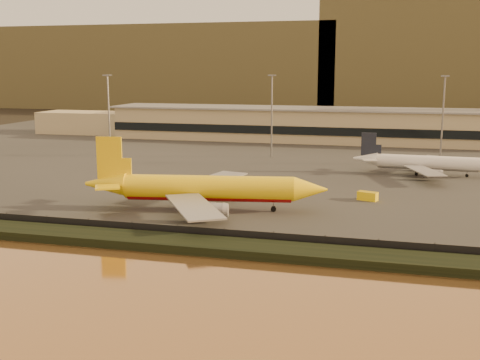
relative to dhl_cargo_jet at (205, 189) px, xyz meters
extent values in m
plane|color=black|center=(7.97, -7.33, -4.47)|extent=(900.00, 900.00, 0.00)
cube|color=black|center=(7.97, -24.33, -3.77)|extent=(320.00, 7.00, 1.40)
cube|color=#2D2D2D|center=(7.97, 87.67, -4.37)|extent=(320.00, 220.00, 0.20)
cube|color=black|center=(7.97, -20.33, -3.17)|extent=(300.00, 0.05, 2.20)
cube|color=tan|center=(7.97, 117.67, 1.73)|extent=(160.00, 22.00, 12.00)
cube|color=black|center=(7.97, 106.47, 0.73)|extent=(160.00, 0.60, 3.00)
cube|color=gray|center=(7.97, 117.67, 8.03)|extent=(164.00, 24.00, 0.60)
cube|color=tan|center=(-87.03, 121.67, 0.23)|extent=(50.00, 18.00, 9.00)
cylinder|color=slate|center=(-52.03, 62.67, 8.23)|extent=(0.50, 0.50, 25.00)
cube|color=slate|center=(-52.03, 62.67, 20.93)|extent=(2.20, 2.20, 0.40)
cylinder|color=slate|center=(-2.03, 72.67, 8.23)|extent=(0.50, 0.50, 25.00)
cube|color=slate|center=(-2.03, 72.67, 20.93)|extent=(2.20, 2.20, 0.40)
cylinder|color=slate|center=(47.97, 70.67, 8.23)|extent=(0.50, 0.50, 25.00)
cube|color=slate|center=(47.97, 70.67, 20.93)|extent=(2.20, 2.20, 0.40)
cube|color=brown|center=(-132.03, 332.67, 23.03)|extent=(260.00, 160.00, 55.00)
cylinder|color=yellow|center=(0.86, 0.15, 0.26)|extent=(33.30, 10.23, 4.76)
cylinder|color=#9F090A|center=(0.86, 0.15, -0.58)|extent=(32.22, 9.04, 3.71)
cone|color=yellow|center=(20.27, 3.45, 0.26)|extent=(7.12, 5.77, 4.76)
cone|color=yellow|center=(-19.45, -3.31, 0.62)|extent=(8.92, 6.08, 4.76)
cube|color=yellow|center=(-18.55, -3.16, 5.85)|extent=(5.03, 1.22, 8.33)
cube|color=yellow|center=(-18.44, 1.69, 0.97)|extent=(5.19, 5.14, 0.29)
cube|color=yellow|center=(-16.85, -7.70, 0.97)|extent=(6.16, 6.13, 0.29)
cube|color=gray|center=(-2.17, 12.49, -0.58)|extent=(10.66, 21.50, 0.29)
cylinder|color=gray|center=(0.60, 9.83, -1.88)|extent=(5.86, 3.50, 2.62)
cube|color=gray|center=(2.09, -12.51, -0.58)|extent=(16.27, 20.90, 0.29)
cylinder|color=gray|center=(3.82, -9.08, -1.88)|extent=(5.86, 3.50, 2.62)
cylinder|color=black|center=(13.27, 2.26, -3.74)|extent=(1.17, 1.00, 1.05)
cylinder|color=slate|center=(13.27, 2.26, -3.19)|extent=(0.18, 0.18, 2.14)
cylinder|color=black|center=(-2.17, -2.54, -3.74)|extent=(1.17, 1.00, 1.05)
cylinder|color=slate|center=(-2.17, -2.54, -3.19)|extent=(0.18, 0.18, 2.14)
cylinder|color=black|center=(-2.89, 1.68, -3.74)|extent=(1.17, 1.00, 1.05)
cylinder|color=slate|center=(-2.89, 1.68, -3.19)|extent=(0.18, 0.18, 2.14)
cylinder|color=white|center=(43.73, 51.90, -0.90)|extent=(25.60, 4.59, 3.54)
cylinder|color=gray|center=(43.73, 51.90, -1.52)|extent=(24.86, 3.78, 2.76)
cone|color=white|center=(27.82, 52.55, -0.64)|extent=(6.51, 3.80, 3.54)
cube|color=black|center=(28.53, 52.52, 3.25)|extent=(3.90, 0.44, 6.19)
cube|color=white|center=(29.38, 56.03, -0.37)|extent=(4.49, 4.38, 0.21)
cube|color=white|center=(29.09, 48.96, -0.37)|extent=(4.31, 4.19, 0.21)
cube|color=gray|center=(43.43, 61.65, -1.52)|extent=(11.08, 16.55, 0.21)
cylinder|color=gray|center=(45.10, 59.19, -2.50)|extent=(4.32, 2.12, 1.95)
cube|color=gray|center=(42.63, 42.20, -1.52)|extent=(10.02, 16.66, 0.21)
cylinder|color=gray|center=(44.49, 44.52, -2.50)|extent=(4.32, 2.12, 1.95)
cylinder|color=black|center=(53.46, 51.49, -3.88)|extent=(0.80, 0.65, 0.78)
cylinder|color=slate|center=(53.46, 51.49, -3.47)|extent=(0.19, 0.19, 1.59)
cylinder|color=black|center=(41.02, 50.41, -3.88)|extent=(0.80, 0.65, 0.78)
cylinder|color=slate|center=(41.02, 50.41, -3.47)|extent=(0.19, 0.19, 1.59)
cylinder|color=black|center=(41.15, 53.60, -3.88)|extent=(0.80, 0.65, 0.78)
cylinder|color=slate|center=(41.15, 53.60, -3.47)|extent=(0.19, 0.19, 1.59)
cube|color=yellow|center=(30.39, 17.18, -3.34)|extent=(4.47, 3.05, 1.84)
cube|color=white|center=(-10.31, 23.25, -3.39)|extent=(4.23, 2.96, 1.74)
camera|label=1|loc=(36.10, -109.23, 23.27)|focal=45.00mm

